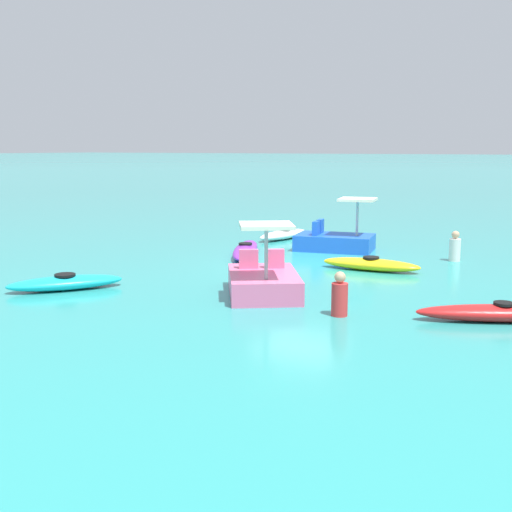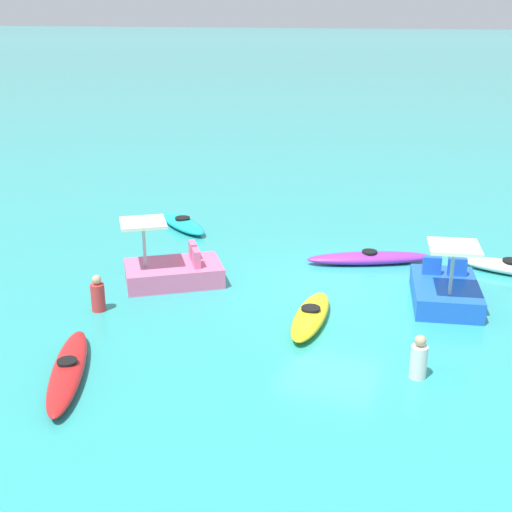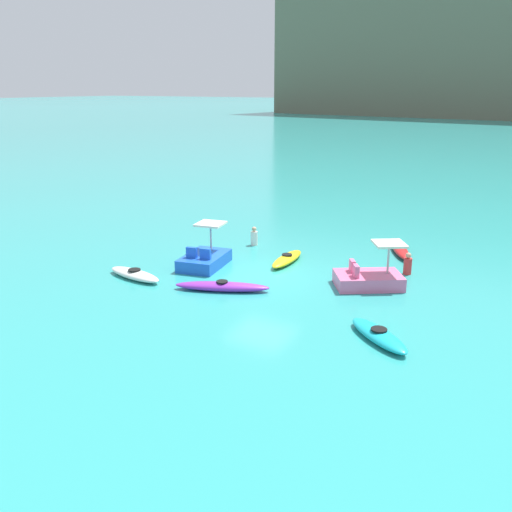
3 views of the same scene
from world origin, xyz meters
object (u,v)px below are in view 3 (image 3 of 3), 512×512
Objects in this scene: kayak_white at (135,274)px; pedal_boat_blue at (205,258)px; pedal_boat_pink at (369,278)px; person_by_kayaks at (254,237)px; kayak_red at (400,249)px; kayak_purple at (222,286)px; kayak_cyan at (379,335)px; kayak_yellow at (287,259)px; person_near_shore at (408,265)px.

pedal_boat_blue is (1.44, 2.62, 0.17)m from kayak_white.
pedal_boat_pink reaches higher than person_by_kayaks.
kayak_purple is (-4.09, -8.11, 0.00)m from kayak_red.
kayak_white is at bearing -170.80° from kayak_purple.
kayak_red and kayak_cyan have the same top height.
kayak_yellow is 3.06× the size of person_near_shore.
kayak_purple and kayak_cyan have the same top height.
kayak_red is 6.61m from person_by_kayaks.
pedal_boat_pink is 1.06× the size of pedal_boat_blue.
person_near_shore reaches higher than kayak_purple.
person_near_shore is (5.25, 5.27, 0.22)m from kayak_purple.
pedal_boat_pink is (-1.81, 4.23, 0.17)m from kayak_cyan.
kayak_white is at bearing -155.38° from pedal_boat_pink.
kayak_purple is 6.34m from kayak_cyan.
kayak_yellow is 0.95× the size of pedal_boat_pink.
pedal_boat_blue is (-8.46, 3.14, 0.17)m from kayak_cyan.
kayak_purple is 3.71m from kayak_white.
kayak_yellow is (0.47, 4.19, 0.00)m from kayak_purple.
kayak_cyan is 6.47m from person_near_shore.
person_near_shore is (8.91, 5.86, 0.22)m from kayak_white.
pedal_boat_blue is (-2.69, -2.16, 0.17)m from kayak_yellow.
kayak_yellow is at bearing 38.86° from pedal_boat_blue.
person_near_shore is 1.00× the size of person_by_kayaks.
kayak_white is (-9.90, 0.53, -0.00)m from kayak_cyan.
pedal_boat_blue reaches higher than kayak_red.
pedal_boat_pink is 6.73m from pedal_boat_blue.
person_by_kayaks reaches higher than kayak_purple.
pedal_boat_pink reaches higher than kayak_cyan.
kayak_red is 1.26× the size of kayak_cyan.
kayak_red is 3.62× the size of person_near_shore.
pedal_boat_pink is at bearing -15.20° from kayak_yellow.
pedal_boat_pink is 7.05m from person_by_kayaks.
kayak_cyan is at bearing -39.68° from person_by_kayaks.
pedal_boat_blue is at bearing -141.14° from kayak_yellow.
person_by_kayaks is (0.13, 3.77, 0.05)m from pedal_boat_blue.
kayak_purple is 1.25× the size of kayak_white.
kayak_cyan is 2.86× the size of person_by_kayaks.
kayak_yellow is 1.01× the size of pedal_boat_blue.
kayak_white is at bearing 176.96° from kayak_cyan.
pedal_boat_pink is at bearing 113.20° from kayak_cyan.
kayak_purple is at bearing 169.83° from kayak_cyan.
person_near_shore is at bearing 12.75° from kayak_yellow.
person_near_shore is (1.16, -2.84, 0.22)m from kayak_red.
person_near_shore is at bearing 98.81° from kayak_cyan.
pedal_boat_pink reaches higher than kayak_purple.
kayak_red is at bearing 48.31° from kayak_white.
kayak_red is 3.08m from person_near_shore.
kayak_red is 3.62× the size of person_by_kayaks.
pedal_boat_blue is at bearing 159.62° from kayak_cyan.
person_near_shore is 7.36m from person_by_kayaks.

